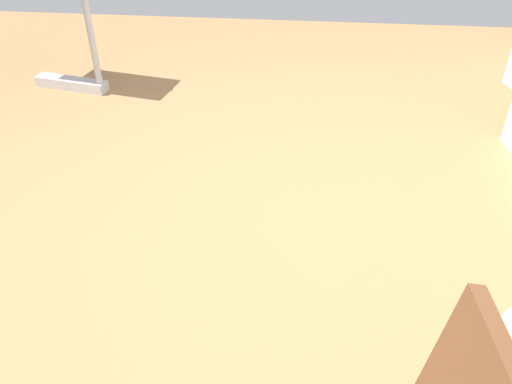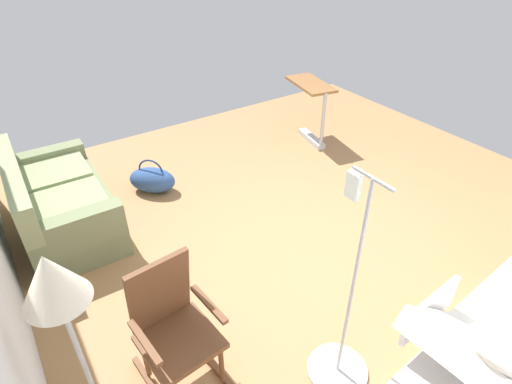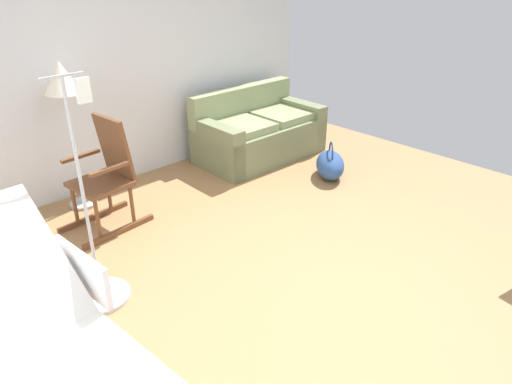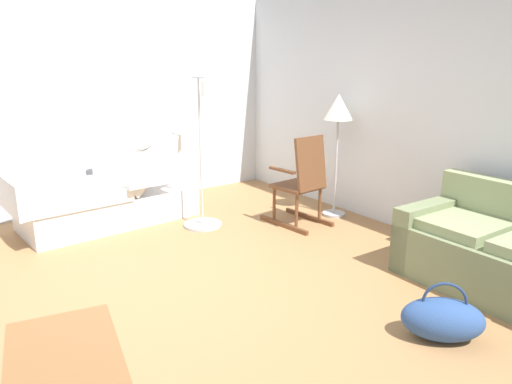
{
  "view_description": "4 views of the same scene",
  "coord_description": "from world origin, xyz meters",
  "views": [
    {
      "loc": [
        -0.16,
        2.31,
        1.76
      ],
      "look_at": [
        0.01,
        0.73,
        0.63
      ],
      "focal_mm": 36.84,
      "sensor_mm": 36.0,
      "label": 1
    },
    {
      "loc": [
        -2.38,
        2.31,
        2.81
      ],
      "look_at": [
        0.03,
        0.69,
        0.84
      ],
      "focal_mm": 29.12,
      "sensor_mm": 36.0,
      "label": 2
    },
    {
      "loc": [
        -2.38,
        -2.08,
        2.33
      ],
      "look_at": [
        0.03,
        0.43,
        0.6
      ],
      "focal_mm": 33.38,
      "sensor_mm": 36.0,
      "label": 3
    },
    {
      "loc": [
        3.43,
        -1.76,
        1.89
      ],
      "look_at": [
        0.05,
        0.66,
        0.73
      ],
      "focal_mm": 33.86,
      "sensor_mm": 36.0,
      "label": 4
    }
  ],
  "objects": [
    {
      "name": "duffel_bag",
      "position": [
        1.78,
        1.0,
        0.15
      ],
      "size": [
        0.62,
        0.62,
        0.43
      ],
      "color": "#2D4C84",
      "rests_on": "ground"
    },
    {
      "name": "floor_lamp",
      "position": [
        -0.63,
        2.34,
        1.23
      ],
      "size": [
        0.34,
        0.34,
        1.48
      ],
      "color": "#B2B5BA",
      "rests_on": "ground"
    },
    {
      "name": "rocking_chair",
      "position": [
        -0.6,
        1.78,
        0.5
      ],
      "size": [
        0.8,
        0.54,
        1.05
      ],
      "color": "brown",
      "rests_on": "ground"
    },
    {
      "name": "couch",
      "position": [
        1.63,
        2.05,
        0.31
      ],
      "size": [
        1.61,
        0.88,
        0.85
      ],
      "color": "#737D57",
      "rests_on": "ground"
    },
    {
      "name": "iv_pole",
      "position": [
        -1.22,
        0.82,
        0.25
      ],
      "size": [
        0.44,
        0.44,
        1.69
      ],
      "color": "#B2B5BA",
      "rests_on": "ground"
    },
    {
      "name": "back_wall",
      "position": [
        0.0,
        2.66,
        1.35
      ],
      "size": [
        5.55,
        0.1,
        2.7
      ],
      "primitive_type": "cube",
      "color": "silver",
      "rests_on": "ground"
    },
    {
      "name": "ground_plane",
      "position": [
        0.0,
        0.0,
        0.0
      ],
      "size": [
        6.69,
        6.69,
        0.0
      ],
      "primitive_type": "plane",
      "color": "#9E7247"
    }
  ]
}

